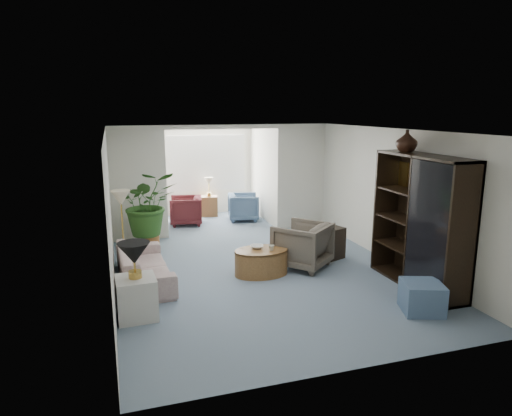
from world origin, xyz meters
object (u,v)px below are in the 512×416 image
object	(u,v)px
end_table	(137,298)
cabinet_urn	(407,141)
entertainment_cabinet	(420,222)
wingback_chair	(302,245)
sunroom_table	(209,206)
plant_pot	(150,242)
coffee_cup	(271,248)
side_table_dark	(329,243)
table_lamp	(134,253)
sunroom_chair_maroon	(186,210)
sunroom_chair_blue	(244,207)
ottoman	(422,297)
coffee_bowl	(257,247)
framed_picture	(399,174)
floor_lamp	(121,198)
coffee_table	(261,262)
sofa	(144,265)

from	to	relation	value
end_table	cabinet_urn	distance (m)	4.90
entertainment_cabinet	cabinet_urn	xyz separation A→B (m)	(0.00, 0.50, 1.25)
cabinet_urn	wingback_chair	bearing A→B (deg)	147.93
wingback_chair	sunroom_table	distance (m)	4.60
end_table	plant_pot	xyz separation A→B (m)	(0.43, 3.14, -0.13)
coffee_cup	side_table_dark	distance (m)	1.51
table_lamp	wingback_chair	size ratio (longest dim) A/B	0.48
plant_pot	sunroom_chair_maroon	bearing A→B (deg)	60.88
sunroom_chair_blue	sunroom_table	world-z (taller)	sunroom_chair_blue
plant_pot	wingback_chair	bearing A→B (deg)	-36.27
plant_pot	sunroom_chair_blue	distance (m)	3.19
sunroom_chair_blue	sunroom_chair_maroon	world-z (taller)	sunroom_chair_maroon
wingback_chair	ottoman	world-z (taller)	wingback_chair
cabinet_urn	plant_pot	world-z (taller)	cabinet_urn
coffee_bowl	sunroom_table	world-z (taller)	sunroom_table
sunroom_chair_maroon	sunroom_table	size ratio (longest dim) A/B	1.46
framed_picture	cabinet_urn	xyz separation A→B (m)	(-0.23, -0.48, 0.63)
floor_lamp	coffee_table	size ratio (longest dim) A/B	0.38
coffee_bowl	ottoman	distance (m)	2.85
framed_picture	sunroom_chair_blue	xyz separation A→B (m)	(-1.69, 4.21, -1.35)
entertainment_cabinet	ottoman	size ratio (longest dim) A/B	3.97
sunroom_chair_maroon	coffee_cup	bearing A→B (deg)	22.26
table_lamp	coffee_table	distance (m)	2.53
coffee_bowl	sunroom_chair_blue	size ratio (longest dim) A/B	0.30
cabinet_urn	sunroom_table	distance (m)	6.22
coffee_cup	coffee_bowl	bearing A→B (deg)	135.00
sunroom_table	coffee_table	bearing A→B (deg)	-90.77
side_table_dark	entertainment_cabinet	distance (m)	2.00
sunroom_table	ottoman	bearing A→B (deg)	-76.36
framed_picture	end_table	distance (m)	4.95
sunroom_chair_maroon	wingback_chair	bearing A→B (deg)	32.48
end_table	side_table_dark	world-z (taller)	side_table_dark
coffee_bowl	coffee_cup	distance (m)	0.28
side_table_dark	sunroom_chair_blue	size ratio (longest dim) A/B	0.79
coffee_bowl	cabinet_urn	xyz separation A→B (m)	(2.32, -0.84, 1.85)
framed_picture	coffee_cup	distance (m)	2.65
framed_picture	sunroom_table	bearing A→B (deg)	116.18
sofa	coffee_cup	bearing A→B (deg)	-102.04
end_table	table_lamp	size ratio (longest dim) A/B	1.33
end_table	coffee_table	xyz separation A→B (m)	(2.17, 1.09, -0.07)
wingback_chair	sunroom_chair_blue	xyz separation A→B (m)	(-0.02, 3.79, -0.07)
table_lamp	cabinet_urn	bearing A→B (deg)	4.46
cabinet_urn	sunroom_table	bearing A→B (deg)	112.10
coffee_bowl	sofa	bearing A→B (deg)	175.25
table_lamp	sunroom_table	xyz separation A→B (m)	(2.24, 5.78, -0.66)
table_lamp	sunroom_chair_maroon	world-z (taller)	table_lamp
framed_picture	plant_pot	bearing A→B (deg)	151.39
table_lamp	cabinet_urn	world-z (taller)	cabinet_urn
wingback_chair	framed_picture	bearing A→B (deg)	125.02
table_lamp	plant_pot	distance (m)	3.26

